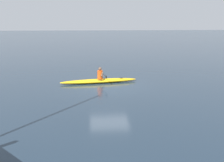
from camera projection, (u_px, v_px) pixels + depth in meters
name	position (u px, v px, depth m)	size (l,w,h in m)	color
ground_plane	(109.00, 86.00, 17.91)	(160.00, 160.00, 0.00)	#1E2D3D
kayak	(99.00, 81.00, 18.69)	(5.14, 1.41, 0.26)	#EAB214
kayaker	(100.00, 74.00, 18.61)	(0.57, 2.43, 0.78)	#E04C14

